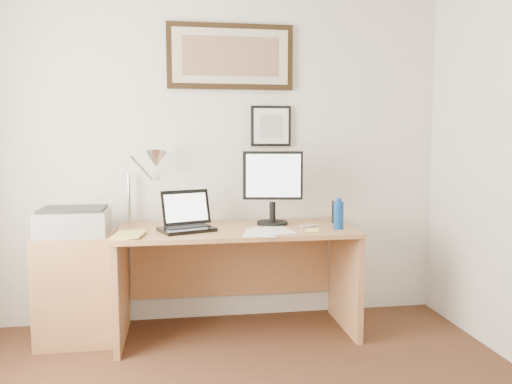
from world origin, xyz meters
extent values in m
cube|color=silver|center=(0.00, 2.00, 1.25)|extent=(3.50, 0.02, 2.50)
cube|color=#AB7448|center=(-0.92, 1.68, 0.36)|extent=(0.50, 0.40, 0.73)
cylinder|color=#0B3D91|center=(0.83, 1.48, 0.84)|extent=(0.07, 0.07, 0.19)
cylinder|color=#0B3D91|center=(0.83, 1.48, 0.95)|extent=(0.03, 0.03, 0.02)
cube|color=black|center=(0.89, 1.71, 0.83)|extent=(0.08, 0.07, 0.16)
cube|color=white|center=(0.28, 1.42, 0.75)|extent=(0.26, 0.33, 0.00)
cube|color=white|center=(0.38, 1.49, 0.75)|extent=(0.27, 0.34, 0.00)
cube|color=#FFFE78|center=(0.63, 1.43, 0.76)|extent=(0.11, 0.11, 0.01)
cylinder|color=silver|center=(0.65, 1.58, 0.76)|extent=(0.14, 0.06, 0.02)
imported|color=#CDBB60|center=(-0.64, 1.46, 0.76)|extent=(0.21, 0.27, 0.02)
cube|color=#AB7448|center=(0.15, 1.63, 0.73)|extent=(1.60, 0.70, 0.03)
cube|color=#AB7448|center=(-0.63, 1.63, 0.36)|extent=(0.04, 0.65, 0.72)
cube|color=#AB7448|center=(0.93, 1.63, 0.36)|extent=(0.04, 0.65, 0.72)
cube|color=#AB7448|center=(0.15, 1.96, 0.45)|extent=(1.50, 0.03, 0.55)
cube|color=black|center=(-0.19, 1.56, 0.76)|extent=(0.40, 0.34, 0.02)
cube|color=black|center=(-0.19, 1.59, 0.78)|extent=(0.31, 0.22, 0.00)
cube|color=black|center=(-0.19, 1.70, 0.89)|extent=(0.34, 0.19, 0.23)
cube|color=white|center=(-0.19, 1.69, 0.89)|extent=(0.30, 0.15, 0.18)
cylinder|color=black|center=(0.42, 1.73, 0.76)|extent=(0.22, 0.22, 0.02)
cylinder|color=black|center=(0.42, 1.73, 0.84)|extent=(0.04, 0.04, 0.14)
cube|color=black|center=(0.42, 1.72, 1.10)|extent=(0.42, 0.10, 0.34)
cube|color=white|center=(0.42, 1.70, 1.10)|extent=(0.38, 0.07, 0.30)
cube|color=#A7A7AA|center=(-0.92, 1.65, 0.81)|extent=(0.44, 0.34, 0.16)
cube|color=#2D2D2D|center=(-0.92, 1.65, 0.90)|extent=(0.40, 0.30, 0.02)
cylinder|color=silver|center=(-0.59, 1.92, 0.93)|extent=(0.02, 0.02, 0.36)
cylinder|color=silver|center=(-0.49, 1.86, 1.15)|extent=(0.15, 0.23, 0.19)
cone|color=silver|center=(-0.39, 1.80, 1.21)|extent=(0.16, 0.18, 0.15)
cube|color=black|center=(0.15, 1.98, 1.95)|extent=(0.92, 0.03, 0.47)
cube|color=beige|center=(0.15, 1.96, 1.95)|extent=(0.84, 0.01, 0.39)
cube|color=brown|center=(0.15, 1.95, 1.95)|extent=(0.70, 0.00, 0.28)
cube|color=black|center=(0.45, 1.98, 1.45)|extent=(0.30, 0.02, 0.30)
cube|color=white|center=(0.45, 1.96, 1.45)|extent=(0.26, 0.00, 0.26)
cube|color=#AAAFB4|center=(0.45, 1.96, 1.45)|extent=(0.17, 0.00, 0.17)
camera|label=1|loc=(-0.23, -1.71, 1.36)|focal=35.00mm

